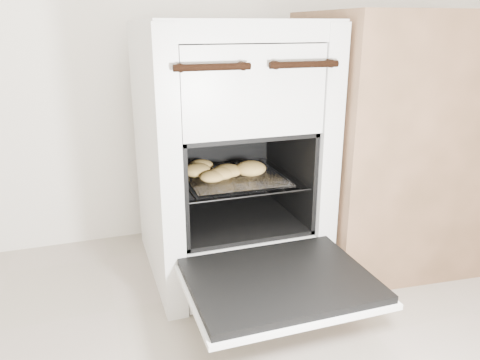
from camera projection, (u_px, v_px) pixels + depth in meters
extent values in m
cube|color=silver|center=(226.00, 152.00, 1.54)|extent=(0.53, 0.57, 0.81)
cylinder|color=black|center=(213.00, 67.00, 1.14)|extent=(0.19, 0.02, 0.02)
cylinder|color=black|center=(304.00, 65.00, 1.22)|extent=(0.19, 0.02, 0.02)
cube|color=black|center=(280.00, 280.00, 1.20)|extent=(0.46, 0.35, 0.02)
cube|color=silver|center=(279.00, 285.00, 1.21)|extent=(0.48, 0.37, 0.01)
cylinder|color=black|center=(174.00, 184.00, 1.44)|extent=(0.01, 0.37, 0.01)
cylinder|color=black|center=(287.00, 172.00, 1.56)|extent=(0.01, 0.37, 0.01)
cylinder|color=black|center=(252.00, 196.00, 1.34)|extent=(0.38, 0.01, 0.01)
cylinder|color=black|center=(218.00, 163.00, 1.66)|extent=(0.38, 0.01, 0.01)
cylinder|color=black|center=(184.00, 183.00, 1.45)|extent=(0.00, 0.35, 0.00)
cylinder|color=black|center=(201.00, 181.00, 1.47)|extent=(0.00, 0.35, 0.00)
cylinder|color=black|center=(217.00, 180.00, 1.49)|extent=(0.00, 0.35, 0.00)
cylinder|color=black|center=(233.00, 178.00, 1.50)|extent=(0.00, 0.35, 0.00)
cylinder|color=black|center=(248.00, 176.00, 1.52)|extent=(0.00, 0.35, 0.00)
cylinder|color=black|center=(264.00, 175.00, 1.53)|extent=(0.00, 0.35, 0.00)
cylinder|color=black|center=(279.00, 173.00, 1.55)|extent=(0.00, 0.35, 0.00)
cube|color=silver|center=(235.00, 178.00, 1.48)|extent=(0.30, 0.27, 0.01)
ellipsoid|color=#E2B15A|center=(251.00, 168.00, 1.49)|extent=(0.13, 0.13, 0.05)
ellipsoid|color=#E2B15A|center=(197.00, 170.00, 1.49)|extent=(0.11, 0.11, 0.04)
ellipsoid|color=#E2B15A|center=(212.00, 176.00, 1.44)|extent=(0.11, 0.11, 0.03)
ellipsoid|color=#E2B15A|center=(201.00, 166.00, 1.54)|extent=(0.11, 0.11, 0.04)
ellipsoid|color=#E2B15A|center=(221.00, 173.00, 1.46)|extent=(0.09, 0.09, 0.04)
ellipsoid|color=#E2B15A|center=(228.00, 171.00, 1.48)|extent=(0.13, 0.13, 0.04)
cube|color=brown|center=(424.00, 136.00, 1.68)|extent=(0.89, 0.64, 0.85)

